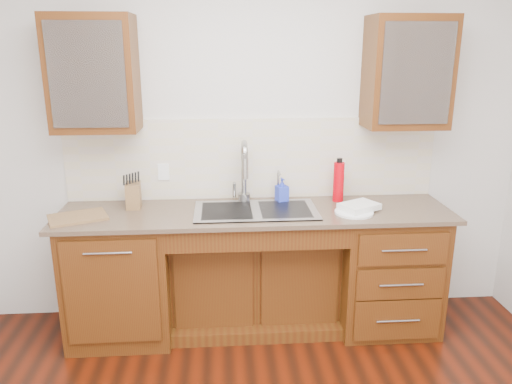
{
  "coord_description": "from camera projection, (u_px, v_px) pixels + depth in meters",
  "views": [
    {
      "loc": [
        -0.24,
        -1.83,
        2.0
      ],
      "look_at": [
        0.0,
        1.4,
        1.05
      ],
      "focal_mm": 35.0,
      "sensor_mm": 36.0,
      "label": 1
    }
  ],
  "objects": [
    {
      "name": "sink",
      "position": [
        256.0,
        223.0,
        3.45
      ],
      "size": [
        0.84,
        0.46,
        0.19
      ],
      "primitive_type": "cube",
      "color": "#9E9EA5",
      "rests_on": "countertop"
    },
    {
      "name": "filter_tap",
      "position": [
        278.0,
        184.0,
        3.63
      ],
      "size": [
        0.02,
        0.02,
        0.24
      ],
      "primitive_type": "cylinder",
      "color": "#999993",
      "rests_on": "countertop"
    },
    {
      "name": "plate",
      "position": [
        354.0,
        212.0,
        3.37
      ],
      "size": [
        0.31,
        0.31,
        0.01
      ],
      "primitive_type": "cylinder",
      "rotation": [
        0.0,
        0.0,
        0.19
      ],
      "color": "white",
      "rests_on": "countertop"
    },
    {
      "name": "cup_left_a",
      "position": [
        78.0,
        82.0,
        3.26
      ],
      "size": [
        0.14,
        0.14,
        0.09
      ],
      "primitive_type": "imported",
      "rotation": [
        0.0,
        0.0,
        0.31
      ],
      "color": "silver",
      "rests_on": "upper_cabinet_left"
    },
    {
      "name": "knife_block",
      "position": [
        133.0,
        195.0,
        3.48
      ],
      "size": [
        0.11,
        0.16,
        0.17
      ],
      "primitive_type": "cube",
      "rotation": [
        0.0,
        0.0,
        0.07
      ],
      "color": "brown",
      "rests_on": "countertop"
    },
    {
      "name": "base_cabinet_center",
      "position": [
        255.0,
        277.0,
        3.7
      ],
      "size": [
        1.2,
        0.44,
        0.7
      ],
      "primitive_type": "cube",
      "color": "#593014",
      "rests_on": "ground"
    },
    {
      "name": "outlet_left",
      "position": [
        164.0,
        172.0,
        3.62
      ],
      "size": [
        0.08,
        0.01,
        0.12
      ],
      "primitive_type": "cube",
      "color": "white",
      "rests_on": "backsplash"
    },
    {
      "name": "soap_bottle",
      "position": [
        282.0,
        190.0,
        3.6
      ],
      "size": [
        0.1,
        0.1,
        0.18
      ],
      "primitive_type": "imported",
      "rotation": [
        0.0,
        0.0,
        0.31
      ],
      "color": "#283CC4",
      "rests_on": "countertop"
    },
    {
      "name": "wall_back",
      "position": [
        252.0,
        138.0,
        3.67
      ],
      "size": [
        4.0,
        0.1,
        2.7
      ],
      "primitive_type": "cube",
      "color": "silver",
      "rests_on": "ground"
    },
    {
      "name": "base_cabinet_left",
      "position": [
        122.0,
        276.0,
        3.52
      ],
      "size": [
        0.7,
        0.62,
        0.88
      ],
      "primitive_type": "cube",
      "color": "#593014",
      "rests_on": "ground"
    },
    {
      "name": "backsplash",
      "position": [
        253.0,
        159.0,
        3.65
      ],
      "size": [
        2.7,
        0.02,
        0.59
      ],
      "primitive_type": "cube",
      "color": "beige",
      "rests_on": "wall_back"
    },
    {
      "name": "dish_towel",
      "position": [
        359.0,
        206.0,
        3.41
      ],
      "size": [
        0.31,
        0.28,
        0.04
      ],
      "primitive_type": "cube",
      "rotation": [
        0.0,
        0.0,
        0.51
      ],
      "color": "silver",
      "rests_on": "plate"
    },
    {
      "name": "upper_cabinet_right",
      "position": [
        407.0,
        73.0,
        3.4
      ],
      "size": [
        0.55,
        0.34,
        0.75
      ],
      "primitive_type": "cube",
      "color": "#593014",
      "rests_on": "wall_back"
    },
    {
      "name": "countertop",
      "position": [
        256.0,
        212.0,
        3.44
      ],
      "size": [
        2.7,
        0.65,
        0.03
      ],
      "primitive_type": "cube",
      "color": "#84705B",
      "rests_on": "base_cabinet_left"
    },
    {
      "name": "cup_left_b",
      "position": [
        104.0,
        83.0,
        3.27
      ],
      "size": [
        0.09,
        0.09,
        0.08
      ],
      "primitive_type": "imported",
      "rotation": [
        0.0,
        0.0,
        0.04
      ],
      "color": "white",
      "rests_on": "upper_cabinet_left"
    },
    {
      "name": "cup_right_a",
      "position": [
        394.0,
        81.0,
        3.41
      ],
      "size": [
        0.11,
        0.11,
        0.09
      ],
      "primitive_type": "imported",
      "rotation": [
        0.0,
        0.0,
        0.01
      ],
      "color": "white",
      "rests_on": "upper_cabinet_right"
    },
    {
      "name": "cup_right_b",
      "position": [
        428.0,
        81.0,
        3.43
      ],
      "size": [
        0.13,
        0.13,
        0.09
      ],
      "primitive_type": "imported",
      "rotation": [
        0.0,
        0.0,
        0.36
      ],
      "color": "white",
      "rests_on": "upper_cabinet_right"
    },
    {
      "name": "upper_cabinet_left",
      "position": [
        94.0,
        74.0,
        3.25
      ],
      "size": [
        0.55,
        0.34,
        0.75
      ],
      "primitive_type": "cube",
      "color": "#593014",
      "rests_on": "wall_back"
    },
    {
      "name": "outlet_right",
      "position": [
        340.0,
        169.0,
        3.71
      ],
      "size": [
        0.08,
        0.01,
        0.12
      ],
      "primitive_type": "cube",
      "color": "white",
      "rests_on": "backsplash"
    },
    {
      "name": "faucet",
      "position": [
        244.0,
        175.0,
        3.58
      ],
      "size": [
        0.04,
        0.04,
        0.4
      ],
      "primitive_type": "cylinder",
      "color": "#999993",
      "rests_on": "countertop"
    },
    {
      "name": "base_cabinet_right",
      "position": [
        385.0,
        268.0,
        3.65
      ],
      "size": [
        0.7,
        0.62,
        0.88
      ],
      "primitive_type": "cube",
      "color": "#593014",
      "rests_on": "ground"
    },
    {
      "name": "water_bottle",
      "position": [
        339.0,
        182.0,
        3.61
      ],
      "size": [
        0.09,
        0.09,
        0.29
      ],
      "primitive_type": "cylinder",
      "rotation": [
        0.0,
        0.0,
        -0.25
      ],
      "color": "#BF000B",
      "rests_on": "countertop"
    },
    {
      "name": "cutting_board",
      "position": [
        78.0,
        217.0,
        3.28
      ],
      "size": [
        0.43,
        0.37,
        0.02
      ],
      "primitive_type": "cube",
      "rotation": [
        0.0,
        0.0,
        0.39
      ],
      "color": "brown",
      "rests_on": "countertop"
    }
  ]
}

